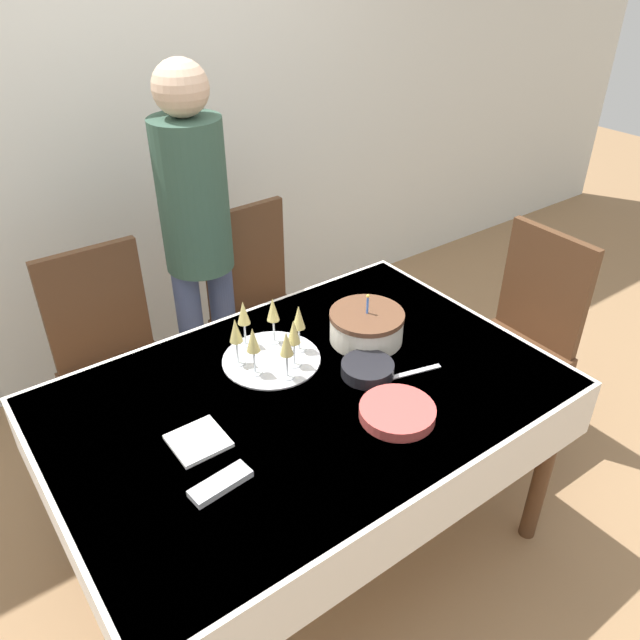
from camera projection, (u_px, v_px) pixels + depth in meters
ground_plane at (308, 544)px, 2.37m from camera, size 12.00×12.00×0.00m
wall_back at (97, 98)px, 2.70m from camera, size 8.00×0.05×2.70m
dining_table at (306, 415)px, 2.02m from camera, size 1.57×1.06×0.75m
dining_chair_far_left at (113, 357)px, 2.49m from camera, size 0.43×0.43×0.96m
dining_chair_far_right at (261, 304)px, 2.83m from camera, size 0.43×0.43×0.96m
dining_chair_right_end at (521, 333)px, 2.63m from camera, size 0.43×0.43×0.96m
birthday_cake at (366, 326)px, 2.17m from camera, size 0.26×0.26×0.18m
champagne_tray at (270, 339)px, 2.05m from camera, size 0.33×0.33×0.18m
plate_stack_main at (397, 412)px, 1.85m from camera, size 0.23×0.23×0.03m
plate_stack_dessert at (368, 369)px, 2.02m from camera, size 0.17×0.17×0.04m
cake_knife at (400, 376)px, 2.02m from camera, size 0.29×0.09×0.00m
fork_pile at (221, 484)px, 1.62m from camera, size 0.18×0.08×0.02m
napkin_pile at (198, 441)px, 1.76m from camera, size 0.15×0.15×0.01m
person_standing at (196, 225)px, 2.52m from camera, size 0.28×0.28×1.60m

